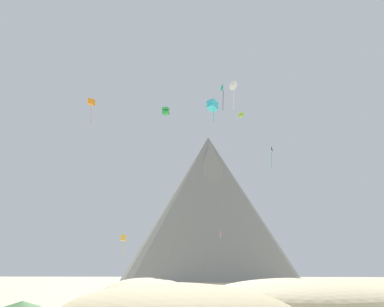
# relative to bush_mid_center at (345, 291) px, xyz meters

# --- Properties ---
(dune_foreground_left) EXTENTS (23.89, 24.26, 3.98)m
(dune_foreground_left) POSITION_rel_bush_mid_center_xyz_m (-6.78, -12.00, -0.44)
(dune_foreground_left) COLOR beige
(dune_foreground_left) RESTS_ON ground_plane
(dune_midground) EXTENTS (15.05, 24.63, 3.68)m
(dune_midground) POSITION_rel_bush_mid_center_xyz_m (1.14, -6.05, -0.44)
(dune_midground) COLOR #CCBA8E
(dune_midground) RESTS_ON ground_plane
(dune_back_low) EXTENTS (15.85, 19.34, 3.78)m
(dune_back_low) POSITION_rel_bush_mid_center_xyz_m (-21.74, -4.93, -0.44)
(dune_back_low) COLOR beige
(dune_back_low) RESTS_ON ground_plane
(bush_mid_center) EXTENTS (2.56, 2.56, 0.87)m
(bush_mid_center) POSITION_rel_bush_mid_center_xyz_m (0.00, 0.00, 0.00)
(bush_mid_center) COLOR #668C4C
(bush_mid_center) RESTS_ON ground_plane
(bush_far_left) EXTENTS (3.63, 3.63, 0.42)m
(bush_far_left) POSITION_rel_bush_mid_center_xyz_m (-27.49, -19.48, -0.22)
(bush_far_left) COLOR #386633
(bush_far_left) RESTS_ON ground_plane
(rock_massif) EXTENTS (67.57, 67.57, 48.27)m
(rock_massif) POSITION_rel_bush_mid_center_xyz_m (-23.43, 81.34, 21.67)
(rock_massif) COLOR gray
(rock_massif) RESTS_ON ground_plane
(kite_gold_low) EXTENTS (1.33, 1.31, 4.08)m
(kite_gold_low) POSITION_rel_bush_mid_center_xyz_m (-33.80, 24.01, 8.21)
(kite_gold_low) COLOR gold
(kite_black_high) EXTENTS (0.74, 1.50, 4.94)m
(kite_black_high) POSITION_rel_bush_mid_center_xyz_m (-4.33, 35.82, 28.23)
(kite_black_high) COLOR black
(kite_white_high) EXTENTS (2.01, 1.59, 6.51)m
(kite_white_high) POSITION_rel_bush_mid_center_xyz_m (-12.32, 27.25, 40.26)
(kite_white_high) COLOR white
(kite_teal_high) EXTENTS (0.86, 1.33, 5.64)m
(kite_teal_high) POSITION_rel_bush_mid_center_xyz_m (-14.56, 23.93, 38.07)
(kite_teal_high) COLOR teal
(kite_rainbow_low) EXTENTS (0.39, 2.13, 2.12)m
(kite_rainbow_low) POSITION_rel_bush_mid_center_xyz_m (-15.67, 28.76, 9.13)
(kite_rainbow_low) COLOR #E5668C
(kite_orange_high) EXTENTS (1.36, 1.26, 5.54)m
(kite_orange_high) POSITION_rel_bush_mid_center_xyz_m (-41.98, 23.18, 36.33)
(kite_orange_high) COLOR orange
(kite_green_high) EXTENTS (1.55, 1.54, 1.48)m
(kite_green_high) POSITION_rel_bush_mid_center_xyz_m (-27.44, 30.22, 36.48)
(kite_green_high) COLOR green
(kite_lime_high) EXTENTS (1.04, 1.03, 0.95)m
(kite_lime_high) POSITION_rel_bush_mid_center_xyz_m (-10.83, 19.12, 30.00)
(kite_lime_high) COLOR #8CD133
(kite_cyan_mid) EXTENTS (1.69, 1.71, 3.13)m
(kite_cyan_mid) POSITION_rel_bush_mid_center_xyz_m (-14.62, -0.08, 23.61)
(kite_cyan_mid) COLOR #33BCDB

